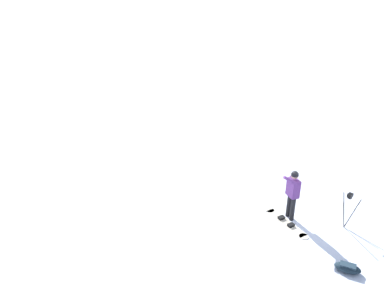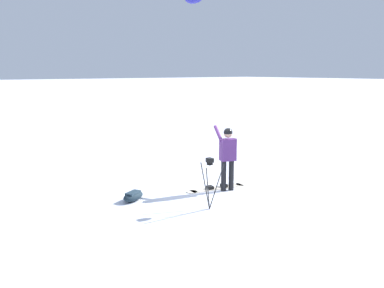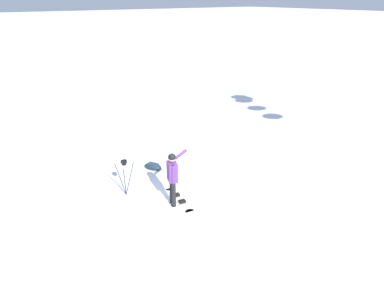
% 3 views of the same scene
% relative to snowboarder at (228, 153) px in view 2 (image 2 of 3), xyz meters
% --- Properties ---
extents(ground_plane, '(300.00, 300.00, 0.00)m').
position_rel_snowboarder_xyz_m(ground_plane, '(-0.11, 0.48, -1.04)').
color(ground_plane, white).
extents(snowboarder, '(0.47, 0.75, 1.72)m').
position_rel_snowboarder_xyz_m(snowboarder, '(0.00, 0.00, 0.00)').
color(snowboarder, black).
rests_on(snowboarder, ground_plane).
extents(snowboard, '(1.83, 0.55, 0.10)m').
position_rel_snowboarder_xyz_m(snowboard, '(-0.10, 0.29, -1.01)').
color(snowboard, beige).
rests_on(snowboard, ground_plane).
extents(gear_bag_large, '(0.76, 0.61, 0.23)m').
position_rel_snowboarder_xyz_m(gear_bag_large, '(-2.47, 0.73, -0.92)').
color(gear_bag_large, '#192833').
rests_on(gear_bag_large, ground_plane).
extents(camera_tripod, '(0.58, 0.55, 1.22)m').
position_rel_snowboarder_xyz_m(camera_tripod, '(-1.38, -0.91, -0.16)').
color(camera_tripod, '#262628').
rests_on(camera_tripod, ground_plane).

